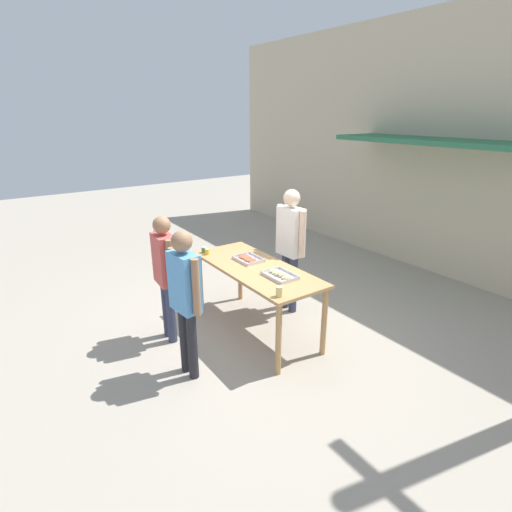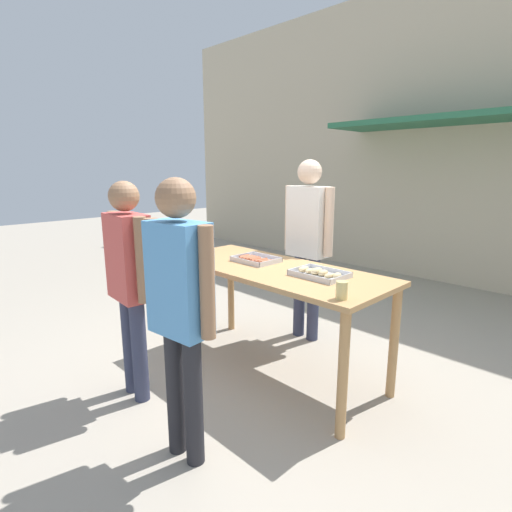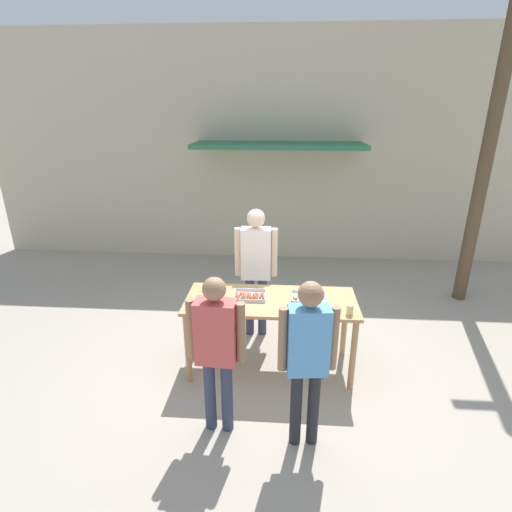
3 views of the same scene
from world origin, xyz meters
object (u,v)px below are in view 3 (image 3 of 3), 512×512
(condiment_jar_mustard, at_px, (192,306))
(condiment_jar_ketchup, at_px, (200,306))
(person_server_behind_table, at_px, (256,262))
(utility_pole, at_px, (492,132))
(person_customer_holding_hotdog, at_px, (216,343))
(beer_cup, at_px, (350,310))
(food_tray_buns, at_px, (308,297))
(food_tray_sausages, at_px, (250,296))
(person_customer_with_cup, at_px, (308,351))

(condiment_jar_mustard, bearing_deg, condiment_jar_ketchup, -0.08)
(person_server_behind_table, height_order, utility_pole, utility_pole)
(person_customer_holding_hotdog, bearing_deg, beer_cup, -146.19)
(condiment_jar_ketchup, bearing_deg, person_server_behind_table, 62.57)
(person_server_behind_table, height_order, person_customer_holding_hotdog, person_server_behind_table)
(condiment_jar_ketchup, bearing_deg, beer_cup, 0.16)
(condiment_jar_ketchup, xyz_separation_m, utility_pole, (3.95, 2.45, 1.75))
(beer_cup, bearing_deg, food_tray_buns, 141.45)
(condiment_jar_ketchup, xyz_separation_m, person_customer_holding_hotdog, (0.31, -0.76, 0.02))
(person_customer_holding_hotdog, bearing_deg, food_tray_sausages, -96.88)
(person_customer_holding_hotdog, bearing_deg, person_server_behind_table, -93.19)
(utility_pole, bearing_deg, person_customer_holding_hotdog, -138.61)
(food_tray_buns, xyz_separation_m, utility_pole, (2.72, 2.10, 1.77))
(utility_pole, bearing_deg, condiment_jar_ketchup, -148.17)
(person_server_behind_table, xyz_separation_m, utility_pole, (3.39, 1.38, 1.61))
(person_server_behind_table, height_order, person_customer_with_cup, person_server_behind_table)
(person_customer_holding_hotdog, xyz_separation_m, person_customer_with_cup, (0.85, -0.12, 0.03))
(food_tray_buns, height_order, person_server_behind_table, person_server_behind_table)
(condiment_jar_mustard, distance_m, utility_pole, 5.04)
(condiment_jar_ketchup, relative_size, person_server_behind_table, 0.05)
(food_tray_sausages, distance_m, person_customer_holding_hotdog, 1.13)
(food_tray_sausages, distance_m, utility_pole, 4.39)
(condiment_jar_ketchup, height_order, person_customer_with_cup, person_customer_with_cup)
(condiment_jar_ketchup, height_order, person_server_behind_table, person_server_behind_table)
(beer_cup, height_order, person_customer_holding_hotdog, person_customer_holding_hotdog)
(food_tray_buns, height_order, person_customer_holding_hotdog, person_customer_holding_hotdog)
(food_tray_sausages, bearing_deg, person_server_behind_table, 88.17)
(food_tray_buns, xyz_separation_m, person_server_behind_table, (-0.67, 0.72, 0.15))
(utility_pole, bearing_deg, person_server_behind_table, -157.82)
(person_customer_holding_hotdog, height_order, person_customer_with_cup, person_customer_with_cup)
(food_tray_sausages, relative_size, beer_cup, 3.22)
(food_tray_buns, relative_size, person_customer_with_cup, 0.24)
(condiment_jar_mustard, height_order, person_server_behind_table, person_server_behind_table)
(food_tray_buns, distance_m, person_customer_holding_hotdog, 1.44)
(condiment_jar_mustard, xyz_separation_m, beer_cup, (1.76, 0.00, 0.02))
(food_tray_sausages, xyz_separation_m, food_tray_buns, (0.69, 0.00, 0.01))
(food_tray_buns, relative_size, condiment_jar_mustard, 4.79)
(beer_cup, bearing_deg, person_customer_holding_hotdog, -150.65)
(food_tray_buns, bearing_deg, person_customer_with_cup, -93.30)
(food_tray_buns, distance_m, person_customer_with_cup, 1.24)
(condiment_jar_mustard, bearing_deg, utility_pole, 31.23)
(person_server_behind_table, relative_size, person_customer_holding_hotdog, 1.10)
(condiment_jar_ketchup, relative_size, utility_pole, 0.02)
(beer_cup, distance_m, person_customer_with_cup, 1.02)
(condiment_jar_mustard, bearing_deg, person_customer_with_cup, -35.17)
(person_server_behind_table, xyz_separation_m, person_customer_holding_hotdog, (-0.25, -1.82, -0.11))
(food_tray_buns, bearing_deg, beer_cup, -38.55)
(person_server_behind_table, bearing_deg, food_tray_buns, -48.55)
(food_tray_sausages, height_order, beer_cup, beer_cup)
(food_tray_sausages, relative_size, utility_pole, 0.07)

